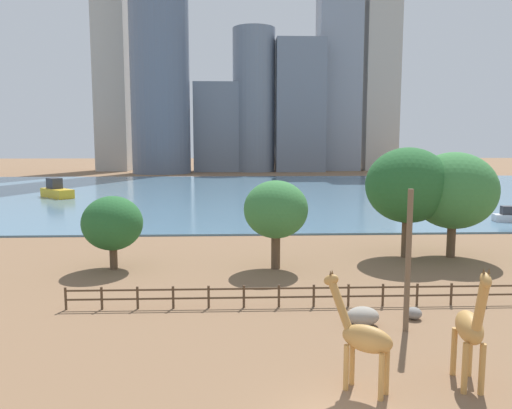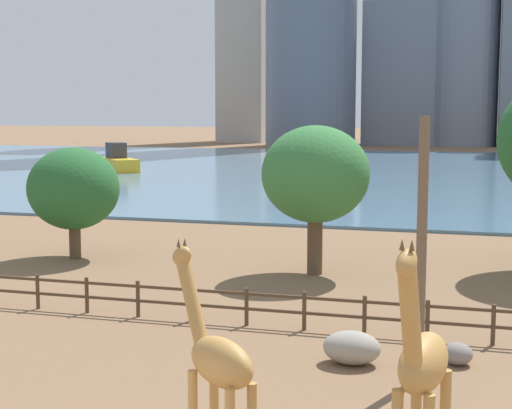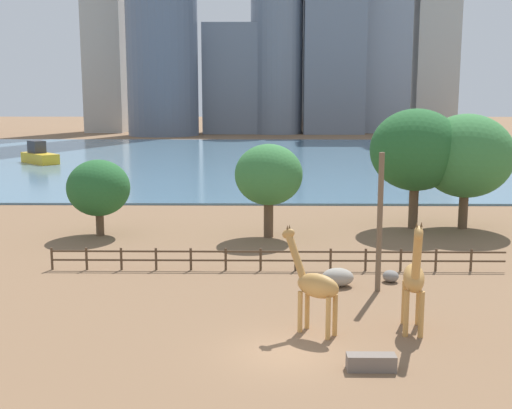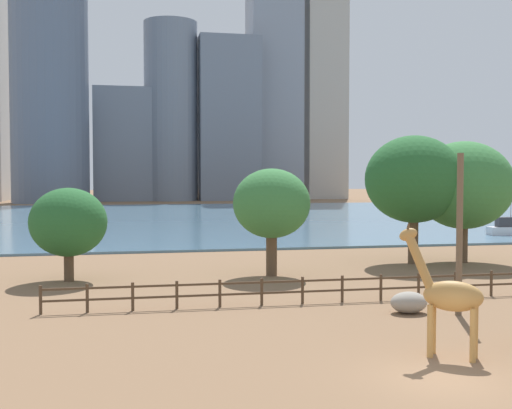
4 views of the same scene
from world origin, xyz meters
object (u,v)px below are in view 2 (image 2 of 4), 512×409
Objects in this scene: boulder_by_pole at (458,354)px; boat_sailboat at (118,161)px; giraffe_companion at (217,360)px; boulder_near_fence at (352,348)px; tree_left_small at (315,175)px; giraffe_tall at (421,364)px; utility_pole at (421,251)px; tree_left_large at (74,189)px.

boat_sailboat reaches higher than boulder_by_pole.
giraffe_companion is 7.21m from boulder_near_fence.
boulder_by_pole is 13.48m from tree_left_small.
boulder_near_fence is at bearing -67.80° from giraffe_companion.
tree_left_small reaches higher than giraffe_tall.
giraffe_companion is 5.24× the size of boulder_by_pole.
utility_pole is 4.26× the size of boulder_near_fence.
giraffe_companion is 0.83× the size of tree_left_large.
tree_left_small reaches higher than giraffe_companion.
tree_left_small is (-1.81, 18.63, 2.32)m from giraffe_companion.
boulder_near_fence is 0.31× the size of tree_left_large.
tree_left_small is at bearing 120.56° from boulder_by_pole.
boat_sailboat reaches higher than boulder_near_fence.
boulder_near_fence is at bearing -11.94° from boat_sailboat.
tree_left_large reaches higher than boulder_near_fence.
boulder_near_fence is at bearing 156.57° from utility_pole.
utility_pole is 8.30× the size of boulder_by_pole.
boulder_near_fence is (-1.96, 0.85, -3.09)m from utility_pole.
tree_left_small reaches higher than tree_left_large.
boulder_by_pole is (4.72, 7.57, -1.79)m from giraffe_companion.
boulder_by_pole is at bearing -174.84° from giraffe_tall.
boulder_by_pole is (0.52, 7.39, -2.02)m from giraffe_tall.
boulder_near_fence is (-2.42, 6.61, -1.86)m from giraffe_tall.
tree_left_small is at bearing -1.58° from tree_left_large.
giraffe_tall is 1.12× the size of giraffe_companion.
boulder_near_fence is at bearing -73.16° from tree_left_small.
boat_sailboat is (-33.04, 48.02, -3.14)m from tree_left_small.
giraffe_companion is at bearing -53.76° from tree_left_large.
tree_left_small is (12.08, -0.33, 0.99)m from tree_left_large.
tree_left_large is (-18.09, 18.77, 1.10)m from giraffe_tall.
tree_left_large reaches higher than boulder_by_pole.
boulder_near_fence is 70.18m from boat_sailboat.
boulder_by_pole is at bearing -31.45° from tree_left_large.
tree_left_small is 0.93× the size of boat_sailboat.
tree_left_large is at bearing 143.55° from utility_pole.
giraffe_tall is at bearing -12.96° from boat_sailboat.
tree_left_small reaches higher than boulder_near_fence.
tree_left_large is at bearing 178.42° from tree_left_small.
boulder_near_fence is 1.95× the size of boulder_by_pole.
giraffe_companion is 75.22m from boat_sailboat.
giraffe_companion is at bearing -122.11° from utility_pole.
utility_pole is at bearing -36.45° from tree_left_large.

